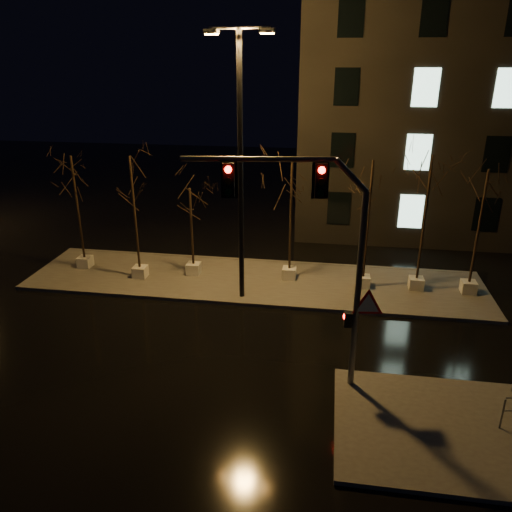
# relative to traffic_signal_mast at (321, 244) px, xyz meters

# --- Properties ---
(ground) EXTENTS (90.00, 90.00, 0.00)m
(ground) POSITION_rel_traffic_signal_mast_xyz_m (-3.29, 1.90, -5.09)
(ground) COLOR black
(ground) RESTS_ON ground
(median) EXTENTS (22.00, 5.00, 0.15)m
(median) POSITION_rel_traffic_signal_mast_xyz_m (-3.29, 7.90, -5.02)
(median) COLOR #4B4843
(median) RESTS_ON ground
(sidewalk_corner) EXTENTS (7.00, 5.00, 0.15)m
(sidewalk_corner) POSITION_rel_traffic_signal_mast_xyz_m (4.21, -1.60, -5.02)
(sidewalk_corner) COLOR #4B4843
(sidewalk_corner) RESTS_ON ground
(building) EXTENTS (25.00, 12.00, 15.00)m
(building) POSITION_rel_traffic_signal_mast_xyz_m (10.71, 19.90, 2.41)
(building) COLOR black
(building) RESTS_ON ground
(tree_0) EXTENTS (1.80, 1.80, 5.88)m
(tree_0) POSITION_rel_traffic_signal_mast_xyz_m (-12.14, 8.13, -0.48)
(tree_0) COLOR beige
(tree_0) RESTS_ON median
(tree_1) EXTENTS (1.80, 1.80, 6.12)m
(tree_1) POSITION_rel_traffic_signal_mast_xyz_m (-8.86, 7.34, -0.30)
(tree_1) COLOR beige
(tree_1) RESTS_ON median
(tree_2) EXTENTS (1.80, 1.80, 4.49)m
(tree_2) POSITION_rel_traffic_signal_mast_xyz_m (-6.36, 8.14, -1.53)
(tree_2) COLOR beige
(tree_2) RESTS_ON median
(tree_3) EXTENTS (1.80, 1.80, 6.07)m
(tree_3) POSITION_rel_traffic_signal_mast_xyz_m (-1.59, 8.30, -0.34)
(tree_3) COLOR beige
(tree_3) RESTS_ON median
(tree_4) EXTENTS (1.80, 1.80, 6.15)m
(tree_4) POSITION_rel_traffic_signal_mast_xyz_m (1.93, 7.87, -0.28)
(tree_4) COLOR beige
(tree_4) RESTS_ON median
(tree_5) EXTENTS (1.80, 1.80, 6.43)m
(tree_5) POSITION_rel_traffic_signal_mast_xyz_m (4.39, 8.03, -0.07)
(tree_5) COLOR beige
(tree_5) RESTS_ON median
(tree_6) EXTENTS (1.80, 1.80, 5.89)m
(tree_6) POSITION_rel_traffic_signal_mast_xyz_m (6.71, 7.99, -0.47)
(tree_6) COLOR beige
(tree_6) RESTS_ON median
(traffic_signal_mast) EXTENTS (6.13, 0.82, 7.52)m
(traffic_signal_mast) POSITION_rel_traffic_signal_mast_xyz_m (0.00, 0.00, 0.00)
(traffic_signal_mast) COLOR #57595E
(traffic_signal_mast) RESTS_ON sidewalk_corner
(streetlight_main) EXTENTS (2.79, 0.76, 11.17)m
(streetlight_main) POSITION_rel_traffic_signal_mast_xyz_m (-3.53, 6.03, 1.51)
(streetlight_main) COLOR black
(streetlight_main) RESTS_ON median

